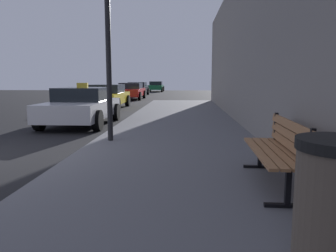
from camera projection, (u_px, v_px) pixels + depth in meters
sidewalk at (178, 158)px, 6.26m from camera, size 4.00×32.00×0.15m
building_wall at (303, 21)px, 5.79m from camera, size 0.70×32.00×5.15m
bench at (279, 147)px, 4.37m from camera, size 0.56×1.90×0.89m
car_silver at (82, 106)px, 11.25m from camera, size 2.03×4.08×1.43m
car_yellow at (107, 96)px, 17.65m from camera, size 1.98×4.50×1.27m
car_red at (131, 91)px, 25.67m from camera, size 2.04×4.31×1.27m
car_black at (137, 89)px, 31.72m from camera, size 2.01×4.42×1.27m
car_green at (156, 86)px, 41.36m from camera, size 1.94×4.07×1.27m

